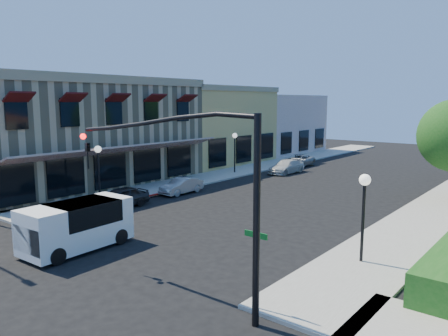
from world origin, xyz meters
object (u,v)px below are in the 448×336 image
Objects in this scene: street_name_sign at (256,258)px; lamppost_left_far at (235,143)px; white_van at (76,223)px; lamppost_right_near at (364,196)px; signal_mast_arm at (198,176)px; parked_car_b at (181,186)px; parked_car_a at (120,198)px; parked_car_d at (298,161)px; parked_car_c at (286,167)px; lamppost_left_near at (98,159)px.

street_name_sign is 25.48m from lamppost_left_far.
lamppost_left_far is (-16.00, 19.80, 1.04)m from street_name_sign.
lamppost_left_far reaches higher than white_van.
lamppost_right_near reaches higher than white_van.
street_name_sign is (1.64, 0.70, -2.39)m from signal_mast_arm.
street_name_sign is 0.75× the size of parked_car_b.
street_name_sign is at bearing -21.22° from parked_car_a.
lamppost_left_far is 1.00× the size of lamppost_right_near.
signal_mast_arm reaches higher than street_name_sign.
white_van is 1.11× the size of parked_car_d.
parked_car_c is at bearing 40.93° from lamppost_left_far.
lamppost_right_near is 11.90m from white_van.
signal_mast_arm reaches higher than parked_car_b.
parked_car_c is (1.16, 17.18, -0.03)m from parked_car_a.
parked_car_a reaches higher than parked_car_b.
lamppost_right_near is 0.85× the size of parked_car_d.
parked_car_b is at bearing 141.75° from street_name_sign.
lamppost_left_far is at bearing 140.53° from lamppost_right_near.
lamppost_right_near is at bearing -39.47° from lamppost_left_far.
parked_car_d reaches higher than parked_car_b.
white_van reaches higher than parked_car_d.
white_van is (-10.12, -6.05, -1.56)m from lamppost_right_near.
signal_mast_arm is at bearing -112.12° from lamppost_right_near.
lamppost_left_near and lamppost_left_far have the same top height.
parked_car_a is 21.21m from parked_car_d.
lamppost_left_near reaches higher than parked_car_b.
lamppost_left_far reaches higher than parked_car_c.
lamppost_left_far is 1.07× the size of parked_car_b.
parked_car_d is at bearing 109.40° from parked_car_c.
white_van is at bearing -178.44° from street_name_sign.
parked_car_b is at bearing 161.21° from lamppost_right_near.
street_name_sign is at bearing -57.84° from parked_car_c.
white_van is at bearing -67.76° from parked_car_b.
white_van is 7.46m from parked_car_a.
street_name_sign is at bearing -62.98° from parked_car_d.
lamppost_left_far is (-14.36, 20.50, -1.35)m from signal_mast_arm.
street_name_sign is 30.15m from parked_car_d.
street_name_sign reaches higher than parked_car_b.
signal_mast_arm reaches higher than lamppost_left_near.
parked_car_d is (-4.58, 27.08, -0.59)m from white_van.
parked_car_a is 0.89× the size of parked_car_c.
white_van is (6.88, -6.05, -1.56)m from lamppost_left_near.
lamppost_left_far is at bearing 104.07° from parked_car_b.
signal_mast_arm reaches higher than parked_car_d.
street_name_sign is at bearing -99.78° from lamppost_right_near.
parked_car_c is at bearing 84.22° from parked_car_b.
signal_mast_arm is at bearing -61.78° from parked_car_c.
street_name_sign is 0.70× the size of lamppost_left_near.
white_van is (-9.12, -0.25, -0.52)m from street_name_sign.
lamppost_left_far reaches higher than parked_car_d.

